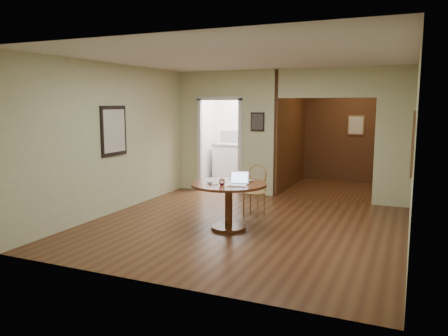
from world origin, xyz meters
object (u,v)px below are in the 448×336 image
at_px(chair, 256,187).
at_px(dining_table, 229,195).
at_px(open_laptop, 238,181).
at_px(closed_laptop, 244,181).

bearing_deg(chair, dining_table, -89.19).
xyz_separation_m(open_laptop, closed_laptop, (-0.04, 0.33, -0.05)).
height_order(chair, open_laptop, open_laptop).
relative_size(open_laptop, closed_laptop, 1.05).
distance_m(open_laptop, closed_laptop, 0.34).
relative_size(dining_table, open_laptop, 3.62).
xyz_separation_m(chair, open_laptop, (0.11, -1.13, 0.30)).
bearing_deg(open_laptop, dining_table, 141.15).
height_order(dining_table, closed_laptop, closed_laptop).
bearing_deg(chair, closed_laptop, -78.99).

